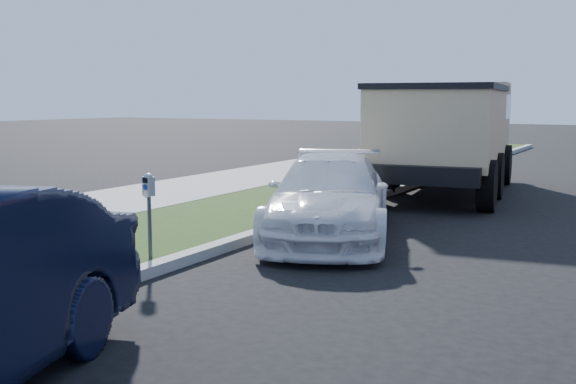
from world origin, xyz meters
The scene contains 5 objects.
ground centered at (0.00, 0.00, 0.00)m, with size 120.00×120.00×0.00m, color black.
streetside centered at (-5.57, 2.00, 0.07)m, with size 6.12×50.00×0.15m.
parking_meter centered at (-2.88, -0.24, 0.98)m, with size 0.18×0.14×1.19m.
white_wagon centered at (-1.65, 2.90, 0.68)m, with size 1.92×4.71×1.37m, color silver.
dump_truck centered at (-1.57, 9.41, 1.55)m, with size 3.60×7.30×2.75m.
Camera 1 is at (3.22, -7.19, 2.29)m, focal length 42.00 mm.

